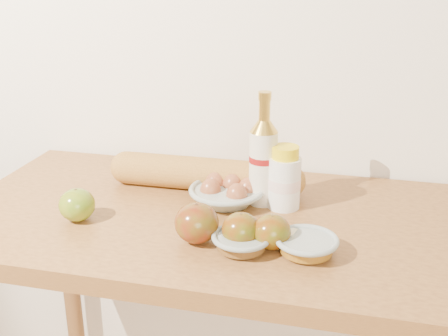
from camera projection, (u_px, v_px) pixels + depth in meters
The scene contains 13 objects.
back_wall at pixel (259, 10), 1.37m from camera, with size 3.50×0.02×2.60m, color white.
table at pixel (227, 265), 1.26m from camera, with size 1.20×0.60×0.90m.
bourbon_bottle at pixel (263, 159), 1.24m from camera, with size 0.07×0.07×0.26m.
cream_bottle at pixel (284, 179), 1.23m from camera, with size 0.08×0.08×0.14m.
egg_bowl at pixel (227, 193), 1.26m from camera, with size 0.20×0.20×0.06m.
baguette at pixel (205, 174), 1.33m from camera, with size 0.48×0.09×0.08m.
apple_yellowgreen at pixel (77, 205), 1.18m from camera, with size 0.09×0.09×0.07m.
apple_redgreen_front at pixel (197, 223), 1.09m from camera, with size 0.09×0.09×0.08m.
apple_redgreen_right at pixel (241, 230), 1.07m from camera, with size 0.09×0.09×0.07m.
sugar_bowl at pixel (241, 242), 1.06m from camera, with size 0.15×0.15×0.03m.
syrup_bowl at pixel (306, 245), 1.05m from camera, with size 0.15×0.15×0.03m.
butter_stick at pixel (268, 233), 1.10m from camera, with size 0.12×0.05×0.03m.
apple_extra at pixel (272, 232), 1.06m from camera, with size 0.09×0.09×0.07m.
Camera 1 is at (0.25, 0.11, 1.43)m, focal length 45.00 mm.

